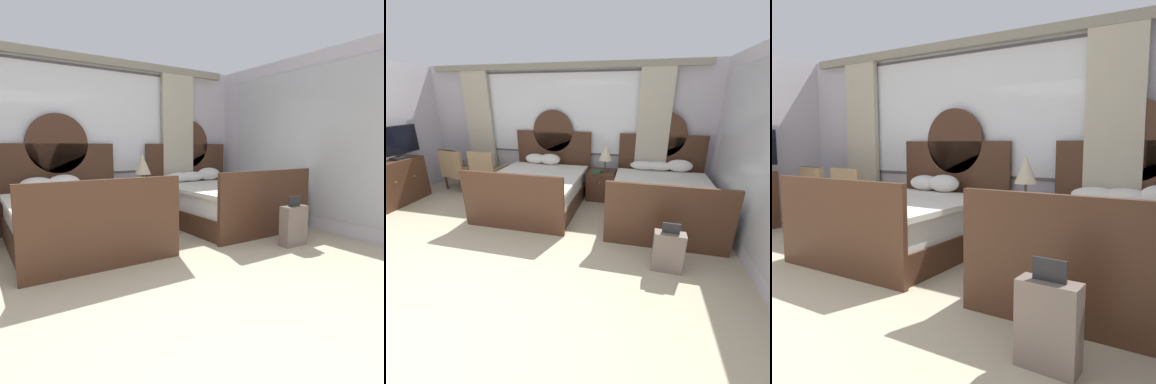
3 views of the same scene
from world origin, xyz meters
The scene contains 13 objects.
ground_plane centered at (0.00, 0.00, 0.00)m, with size 24.00×24.00×0.00m, color #BCAD8E.
wall_back_window centered at (0.00, 4.16, 1.43)m, with size 6.29×0.22×2.70m.
bed_near_window centered at (-0.16, 3.07, 0.37)m, with size 1.71×2.13×1.78m.
bed_near_mirror centered at (2.17, 3.08, 0.38)m, with size 1.71×2.13×1.78m.
nightstand_between_beds centered at (1.00, 3.70, 0.30)m, with size 0.56×0.59×0.59m.
table_lamp_on_nightstand centered at (1.07, 3.70, 0.99)m, with size 0.27×0.27×0.57m.
book_on_nightstand centered at (0.91, 3.59, 0.61)m, with size 0.18×0.26×0.03m.
dresser_minibar centered at (-2.93, 2.25, 0.44)m, with size 0.46×1.53×0.88m.
tv_flatscreen centered at (-2.90, 2.63, 1.21)m, with size 0.20×1.02×0.64m.
armchair_by_window_left centered at (-1.54, 3.51, 0.48)m, with size 0.68×0.68×0.94m.
armchair_by_window_centre centered at (-2.31, 3.51, 0.48)m, with size 0.71×0.71×0.94m.
armchair_by_window_right centered at (-2.32, 3.51, 0.48)m, with size 0.77×0.77×0.94m.
suitcase_on_floor centered at (2.16, 1.50, 0.27)m, with size 0.37×0.17×0.65m.
Camera 2 is at (1.71, -1.30, 2.04)m, focal length 23.51 mm.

